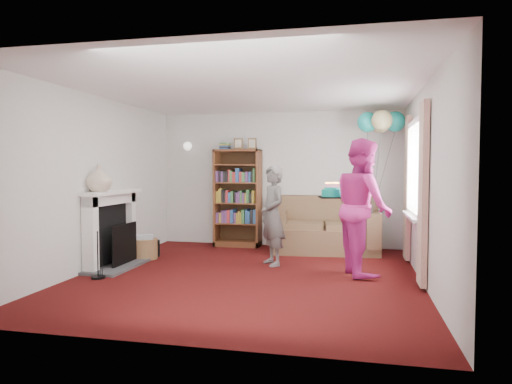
% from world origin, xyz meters
% --- Properties ---
extents(ground, '(5.00, 5.00, 0.00)m').
position_xyz_m(ground, '(0.00, 0.00, 0.00)').
color(ground, '#340707').
rests_on(ground, ground).
extents(wall_back, '(4.50, 0.02, 2.50)m').
position_xyz_m(wall_back, '(0.00, 2.51, 1.25)').
color(wall_back, silver).
rests_on(wall_back, ground).
extents(wall_left, '(0.02, 5.00, 2.50)m').
position_xyz_m(wall_left, '(-2.26, 0.00, 1.25)').
color(wall_left, silver).
rests_on(wall_left, ground).
extents(wall_right, '(0.02, 5.00, 2.50)m').
position_xyz_m(wall_right, '(2.26, 0.00, 1.25)').
color(wall_right, silver).
rests_on(wall_right, ground).
extents(ceiling, '(4.50, 5.00, 0.01)m').
position_xyz_m(ceiling, '(0.00, 0.00, 2.50)').
color(ceiling, white).
rests_on(ceiling, wall_back).
extents(fireplace, '(0.55, 1.80, 1.12)m').
position_xyz_m(fireplace, '(-2.09, 0.19, 0.51)').
color(fireplace, '#3F3F42').
rests_on(fireplace, ground).
extents(window_bay, '(0.14, 2.02, 2.20)m').
position_xyz_m(window_bay, '(2.21, 0.60, 1.20)').
color(window_bay, white).
rests_on(window_bay, ground).
extents(wall_sconce, '(0.16, 0.23, 0.16)m').
position_xyz_m(wall_sconce, '(-1.75, 2.36, 1.88)').
color(wall_sconce, gold).
rests_on(wall_sconce, ground).
extents(bookcase, '(0.85, 0.42, 2.01)m').
position_xyz_m(bookcase, '(-0.73, 2.30, 0.89)').
color(bookcase, '#472B14').
rests_on(bookcase, ground).
extents(sofa, '(1.81, 0.96, 0.96)m').
position_xyz_m(sofa, '(0.90, 2.07, 0.36)').
color(sofa, brown).
rests_on(sofa, ground).
extents(wicker_basket, '(0.43, 0.43, 0.38)m').
position_xyz_m(wicker_basket, '(-1.90, 0.76, 0.17)').
color(wicker_basket, '#8F6342').
rests_on(wicker_basket, ground).
extents(person_striped, '(0.60, 0.65, 1.49)m').
position_xyz_m(person_striped, '(0.20, 0.74, 0.75)').
color(person_striped, black).
rests_on(person_striped, ground).
extents(person_magenta, '(0.95, 1.07, 1.86)m').
position_xyz_m(person_magenta, '(1.52, 0.42, 0.93)').
color(person_magenta, '#C42782').
rests_on(person_magenta, ground).
extents(birthday_cake, '(0.35, 0.35, 0.22)m').
position_xyz_m(birthday_cake, '(1.08, 0.64, 1.10)').
color(birthday_cake, black).
rests_on(birthday_cake, ground).
extents(balloons, '(0.77, 0.77, 1.70)m').
position_xyz_m(balloons, '(1.81, 1.88, 2.22)').
color(balloons, '#3F3F3F').
rests_on(balloons, ground).
extents(mantel_vase, '(0.44, 0.44, 0.38)m').
position_xyz_m(mantel_vase, '(-2.12, -0.15, 1.31)').
color(mantel_vase, beige).
rests_on(mantel_vase, fireplace).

